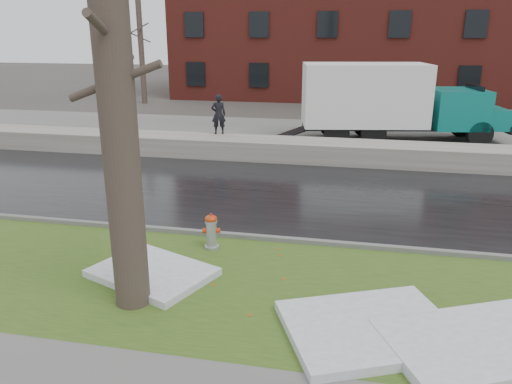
% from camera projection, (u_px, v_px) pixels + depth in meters
% --- Properties ---
extents(ground, '(120.00, 120.00, 0.00)m').
position_uv_depth(ground, '(248.00, 259.00, 10.55)').
color(ground, '#47423D').
rests_on(ground, ground).
extents(verge, '(60.00, 4.50, 0.04)m').
position_uv_depth(verge, '(234.00, 287.00, 9.38)').
color(verge, '#324A18').
rests_on(verge, ground).
extents(road, '(60.00, 7.00, 0.03)m').
position_uv_depth(road, '(281.00, 194.00, 14.74)').
color(road, black).
rests_on(road, ground).
extents(parking_lot, '(60.00, 9.00, 0.03)m').
position_uv_depth(parking_lot, '(310.00, 137.00, 22.65)').
color(parking_lot, slate).
rests_on(parking_lot, ground).
extents(curb, '(60.00, 0.15, 0.14)m').
position_uv_depth(curb, '(258.00, 238.00, 11.46)').
color(curb, slate).
rests_on(curb, ground).
extents(snowbank, '(60.00, 1.60, 0.75)m').
position_uv_depth(snowbank, '(299.00, 150.00, 18.54)').
color(snowbank, '#A19D93').
rests_on(snowbank, ground).
extents(brick_building, '(26.00, 12.00, 10.00)m').
position_uv_depth(brick_building, '(363.00, 25.00, 36.57)').
color(brick_building, maroon).
rests_on(brick_building, ground).
extents(bg_tree_left, '(1.40, 1.62, 6.50)m').
position_uv_depth(bg_tree_left, '(141.00, 52.00, 32.34)').
color(bg_tree_left, brown).
rests_on(bg_tree_left, ground).
extents(bg_tree_center, '(1.40, 1.62, 6.50)m').
position_uv_depth(bg_tree_center, '(245.00, 50.00, 34.90)').
color(bg_tree_center, brown).
rests_on(bg_tree_center, ground).
extents(fire_hydrant, '(0.40, 0.37, 0.81)m').
position_uv_depth(fire_hydrant, '(211.00, 230.00, 10.87)').
color(fire_hydrant, '#A0A3A8').
rests_on(fire_hydrant, verge).
extents(tree, '(1.55, 1.84, 7.45)m').
position_uv_depth(tree, '(115.00, 86.00, 7.67)').
color(tree, brown).
rests_on(tree, verge).
extents(box_truck, '(10.05, 3.77, 3.31)m').
position_uv_depth(box_truck, '(389.00, 101.00, 21.35)').
color(box_truck, black).
rests_on(box_truck, ground).
extents(worker, '(0.65, 0.53, 1.54)m').
position_uv_depth(worker, '(219.00, 114.00, 19.37)').
color(worker, black).
rests_on(worker, snowbank).
extents(snow_patch_near, '(3.18, 2.88, 0.16)m').
position_uv_depth(snow_patch_near, '(370.00, 328.00, 7.89)').
color(snow_patch_near, silver).
rests_on(snow_patch_near, verge).
extents(snow_patch_far, '(2.64, 2.31, 0.14)m').
position_uv_depth(snow_patch_far, '(152.00, 272.00, 9.74)').
color(snow_patch_far, silver).
rests_on(snow_patch_far, verge).
extents(snow_patch_side, '(3.30, 2.81, 0.18)m').
position_uv_depth(snow_patch_side, '(480.00, 344.00, 7.48)').
color(snow_patch_side, silver).
rests_on(snow_patch_side, verge).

